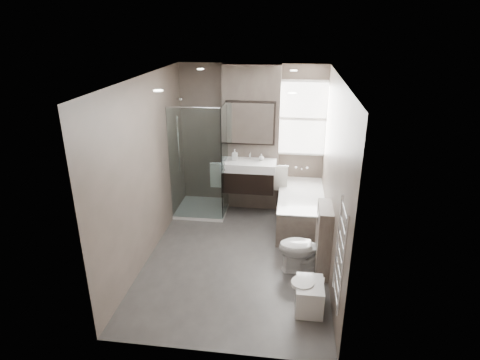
% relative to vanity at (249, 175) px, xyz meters
% --- Properties ---
extents(room, '(2.70, 3.90, 2.70)m').
position_rel_vanity_xyz_m(room, '(0.00, -1.43, 0.56)').
color(room, '#43403E').
rests_on(room, ground).
extents(vanity_pier, '(1.00, 0.25, 2.60)m').
position_rel_vanity_xyz_m(vanity_pier, '(0.00, 0.35, 0.56)').
color(vanity_pier, '#62564D').
rests_on(vanity_pier, ground).
extents(vanity, '(0.95, 0.47, 0.66)m').
position_rel_vanity_xyz_m(vanity, '(0.00, 0.00, 0.00)').
color(vanity, black).
rests_on(vanity, vanity_pier).
extents(mirror_cabinet, '(0.86, 0.08, 0.76)m').
position_rel_vanity_xyz_m(mirror_cabinet, '(0.00, 0.19, 0.89)').
color(mirror_cabinet, black).
rests_on(mirror_cabinet, vanity_pier).
extents(towel_left, '(0.24, 0.06, 0.44)m').
position_rel_vanity_xyz_m(towel_left, '(-0.56, -0.02, -0.02)').
color(towel_left, silver).
rests_on(towel_left, vanity_pier).
extents(towel_right, '(0.24, 0.06, 0.44)m').
position_rel_vanity_xyz_m(towel_right, '(0.56, -0.02, -0.02)').
color(towel_right, silver).
rests_on(towel_right, vanity_pier).
extents(shower_enclosure, '(0.90, 0.90, 2.00)m').
position_rel_vanity_xyz_m(shower_enclosure, '(-0.75, -0.08, -0.25)').
color(shower_enclosure, white).
rests_on(shower_enclosure, ground).
extents(bathtub, '(0.75, 1.60, 0.57)m').
position_rel_vanity_xyz_m(bathtub, '(0.92, -0.33, -0.43)').
color(bathtub, '#62564D').
rests_on(bathtub, ground).
extents(window, '(0.98, 0.06, 1.33)m').
position_rel_vanity_xyz_m(window, '(0.90, 0.45, 0.93)').
color(window, white).
rests_on(window, room).
extents(toilet, '(0.73, 0.44, 0.73)m').
position_rel_vanity_xyz_m(toilet, '(0.97, -1.68, -0.38)').
color(toilet, white).
rests_on(toilet, ground).
extents(cistern_box, '(0.19, 0.55, 1.00)m').
position_rel_vanity_xyz_m(cistern_box, '(1.21, -1.68, -0.24)').
color(cistern_box, '#62564D').
rests_on(cistern_box, ground).
extents(bidet, '(0.40, 0.45, 0.47)m').
position_rel_vanity_xyz_m(bidet, '(1.01, -2.49, -0.55)').
color(bidet, white).
rests_on(bidet, ground).
extents(towel_radiator, '(0.03, 0.49, 1.10)m').
position_rel_vanity_xyz_m(towel_radiator, '(1.25, -3.03, 0.38)').
color(towel_radiator, silver).
rests_on(towel_radiator, room).
extents(soap_bottle_a, '(0.09, 0.09, 0.20)m').
position_rel_vanity_xyz_m(soap_bottle_a, '(-0.25, 0.03, 0.36)').
color(soap_bottle_a, white).
rests_on(soap_bottle_a, vanity).
extents(soap_bottle_b, '(0.10, 0.10, 0.12)m').
position_rel_vanity_xyz_m(soap_bottle_b, '(0.21, 0.06, 0.32)').
color(soap_bottle_b, white).
rests_on(soap_bottle_b, vanity).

